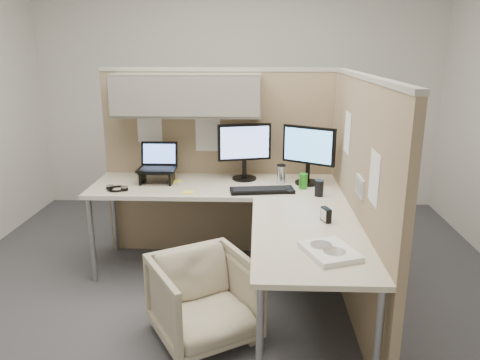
{
  "coord_description": "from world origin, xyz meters",
  "views": [
    {
      "loc": [
        0.23,
        -3.06,
        1.8
      ],
      "look_at": [
        0.1,
        0.25,
        0.85
      ],
      "focal_mm": 35.0,
      "sensor_mm": 36.0,
      "label": 1
    }
  ],
  "objects_px": {
    "desk": "(243,206)",
    "monitor_left": "(244,147)",
    "office_chair": "(204,295)",
    "keyboard": "(262,190)"
  },
  "relations": [
    {
      "from": "desk",
      "to": "monitor_left",
      "type": "height_order",
      "value": "monitor_left"
    },
    {
      "from": "office_chair",
      "to": "keyboard",
      "type": "distance_m",
      "value": 0.99
    },
    {
      "from": "monitor_left",
      "to": "keyboard",
      "type": "distance_m",
      "value": 0.46
    },
    {
      "from": "office_chair",
      "to": "monitor_left",
      "type": "bearing_deg",
      "value": 48.69
    },
    {
      "from": "office_chair",
      "to": "desk",
      "type": "bearing_deg",
      "value": 38.5
    },
    {
      "from": "desk",
      "to": "monitor_left",
      "type": "relative_size",
      "value": 4.29
    },
    {
      "from": "desk",
      "to": "monitor_left",
      "type": "distance_m",
      "value": 0.65
    },
    {
      "from": "desk",
      "to": "office_chair",
      "type": "bearing_deg",
      "value": -110.84
    },
    {
      "from": "office_chair",
      "to": "keyboard",
      "type": "height_order",
      "value": "keyboard"
    },
    {
      "from": "monitor_left",
      "to": "desk",
      "type": "bearing_deg",
      "value": -103.24
    }
  ]
}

